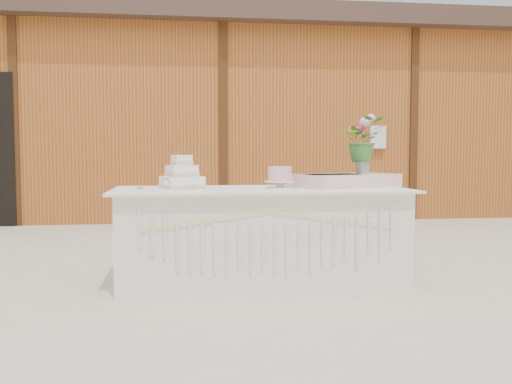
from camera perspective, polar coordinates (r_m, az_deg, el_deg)
ground at (r=4.77m, az=0.48°, el=-8.91°), size 80.00×80.00×0.00m
barn at (r=10.64m, az=-4.18°, el=7.28°), size 12.60×4.60×3.30m
cake_table at (r=4.70m, az=0.50°, el=-4.31°), size 2.40×1.00×0.77m
wedding_cake at (r=4.69m, az=-7.42°, el=1.48°), size 0.39×0.39×0.27m
pink_cake_stand at (r=4.64m, az=2.42°, el=1.58°), size 0.25×0.25×0.18m
satin_runner at (r=4.94m, az=8.86°, el=1.16°), size 1.01×0.84×0.11m
flower_vase at (r=5.01m, az=10.61°, el=2.68°), size 0.11×0.11×0.15m
bouquet at (r=5.01m, az=10.65°, el=5.76°), size 0.35×0.30×0.39m
loose_flowers at (r=4.75m, az=-11.48°, el=0.44°), size 0.16×0.32×0.02m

